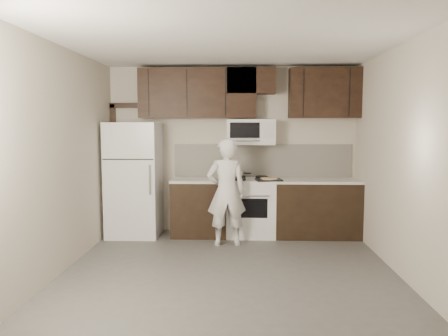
# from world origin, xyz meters

# --- Properties ---
(floor) EXTENTS (4.50, 4.50, 0.00)m
(floor) POSITION_xyz_m (0.00, 0.00, 0.00)
(floor) COLOR #514E4C
(floor) RESTS_ON ground
(back_wall) EXTENTS (4.00, 0.00, 4.00)m
(back_wall) POSITION_xyz_m (0.00, 2.25, 1.35)
(back_wall) COLOR beige
(back_wall) RESTS_ON ground
(ceiling) EXTENTS (4.50, 4.50, 0.00)m
(ceiling) POSITION_xyz_m (0.00, 0.00, 2.70)
(ceiling) COLOR white
(ceiling) RESTS_ON back_wall
(counter_run) EXTENTS (2.95, 0.64, 0.91)m
(counter_run) POSITION_xyz_m (0.60, 1.94, 0.46)
(counter_run) COLOR black
(counter_run) RESTS_ON floor
(stove) EXTENTS (0.76, 0.66, 0.94)m
(stove) POSITION_xyz_m (0.30, 1.94, 0.46)
(stove) COLOR white
(stove) RESTS_ON floor
(backsplash) EXTENTS (2.90, 0.02, 0.54)m
(backsplash) POSITION_xyz_m (0.50, 2.24, 1.18)
(backsplash) COLOR silver
(backsplash) RESTS_ON counter_run
(upper_cabinets) EXTENTS (3.48, 0.35, 0.78)m
(upper_cabinets) POSITION_xyz_m (0.21, 2.08, 2.28)
(upper_cabinets) COLOR black
(upper_cabinets) RESTS_ON back_wall
(microwave) EXTENTS (0.76, 0.42, 0.40)m
(microwave) POSITION_xyz_m (0.30, 2.06, 1.65)
(microwave) COLOR white
(microwave) RESTS_ON upper_cabinets
(refrigerator) EXTENTS (0.80, 0.76, 1.80)m
(refrigerator) POSITION_xyz_m (-1.55, 1.89, 0.90)
(refrigerator) COLOR white
(refrigerator) RESTS_ON floor
(door_trim) EXTENTS (0.50, 0.08, 2.12)m
(door_trim) POSITION_xyz_m (-1.92, 2.21, 1.25)
(door_trim) COLOR black
(door_trim) RESTS_ON floor
(saucepan) EXTENTS (0.26, 0.15, 0.15)m
(saucepan) POSITION_xyz_m (0.12, 2.09, 0.97)
(saucepan) COLOR silver
(saucepan) RESTS_ON stove
(baking_tray) EXTENTS (0.43, 0.34, 0.02)m
(baking_tray) POSITION_xyz_m (0.57, 1.77, 0.92)
(baking_tray) COLOR black
(baking_tray) RESTS_ON counter_run
(pizza) EXTENTS (0.29, 0.29, 0.02)m
(pizza) POSITION_xyz_m (0.57, 1.77, 0.94)
(pizza) COLOR beige
(pizza) RESTS_ON baking_tray
(person) EXTENTS (0.63, 0.46, 1.58)m
(person) POSITION_xyz_m (-0.07, 1.37, 0.79)
(person) COLOR white
(person) RESTS_ON floor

